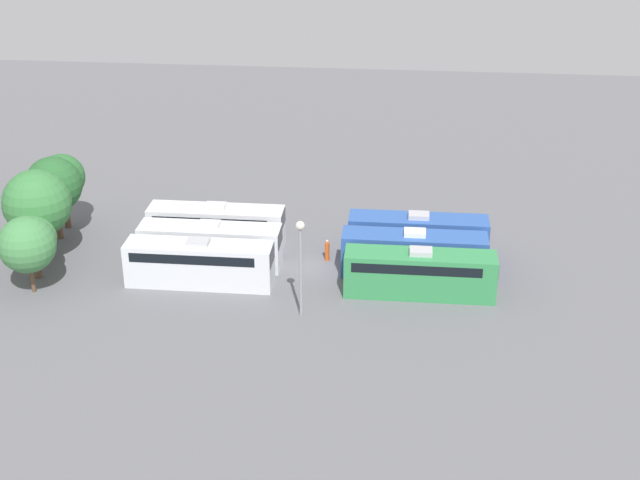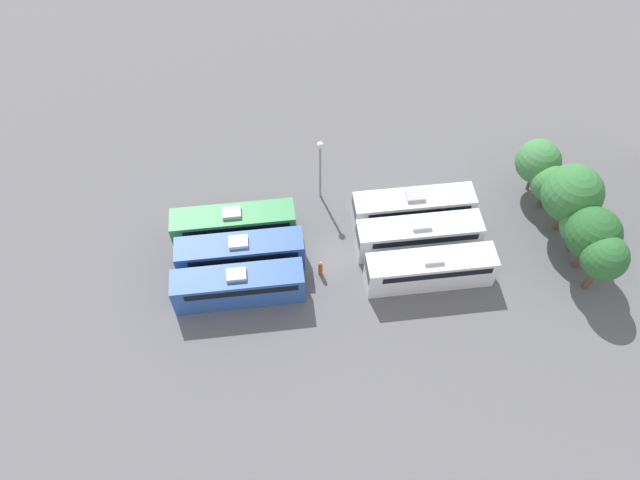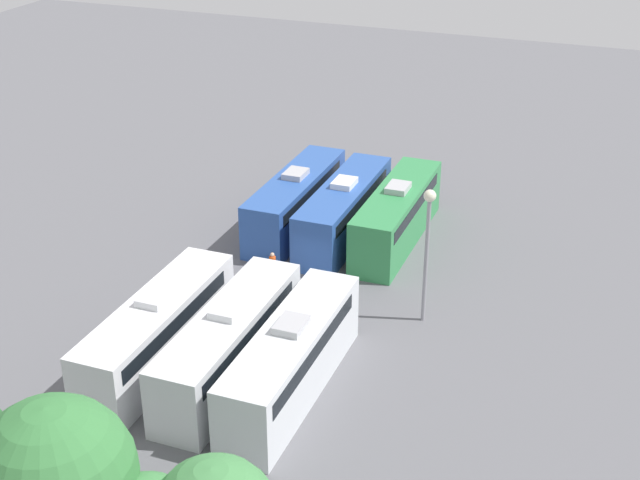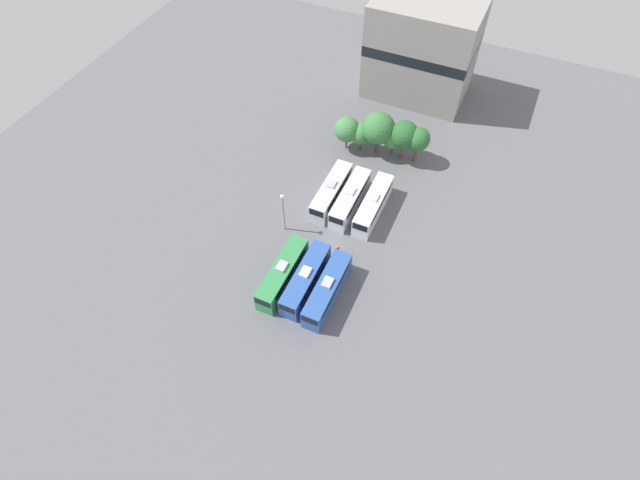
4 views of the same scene
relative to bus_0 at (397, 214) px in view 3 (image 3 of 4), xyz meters
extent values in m
plane|color=slate|center=(3.21, 8.18, -1.79)|extent=(121.23, 121.23, 0.00)
cube|color=#338C4C|center=(0.00, -0.03, -0.16)|extent=(2.48, 10.78, 3.26)
cube|color=black|center=(0.00, 0.24, 0.76)|extent=(2.52, 9.16, 0.72)
cube|color=black|center=(0.00, -5.41, 0.75)|extent=(2.19, 0.08, 1.14)
cube|color=#B2B2B7|center=(0.00, -0.03, 1.65)|extent=(1.20, 1.60, 0.35)
cube|color=#2D56A8|center=(3.14, 0.40, -0.16)|extent=(2.48, 10.78, 3.26)
cube|color=black|center=(3.14, 0.67, 0.76)|extent=(2.52, 9.16, 0.72)
cube|color=black|center=(3.14, -4.98, 0.75)|extent=(2.19, 0.08, 1.14)
cube|color=white|center=(3.14, 0.40, 1.65)|extent=(1.20, 1.60, 0.35)
cube|color=#2D56A8|center=(6.34, 0.11, -0.16)|extent=(2.48, 10.78, 3.26)
cube|color=black|center=(6.34, 0.38, 0.76)|extent=(2.52, 9.16, 0.72)
cube|color=black|center=(6.34, -5.27, 0.75)|extent=(2.19, 0.08, 1.14)
cube|color=#B2B2B7|center=(6.34, 0.11, 1.65)|extent=(1.20, 1.60, 0.35)
cube|color=silver|center=(0.00, 16.02, -0.16)|extent=(2.48, 10.78, 3.26)
cube|color=black|center=(0.00, 16.29, 0.76)|extent=(2.52, 9.16, 0.72)
cube|color=black|center=(0.00, 10.64, 0.75)|extent=(2.19, 0.08, 1.14)
cube|color=#B2B2B7|center=(0.00, 16.02, 1.65)|extent=(1.20, 1.60, 0.35)
cube|color=silver|center=(3.08, 15.87, -0.16)|extent=(2.48, 10.78, 3.26)
cube|color=black|center=(3.08, 16.14, 0.76)|extent=(2.52, 9.16, 0.72)
cube|color=black|center=(3.08, 10.49, 0.75)|extent=(2.19, 0.08, 1.14)
cube|color=silver|center=(3.08, 15.87, 1.65)|extent=(1.20, 1.60, 0.35)
cube|color=white|center=(6.59, 16.12, -0.16)|extent=(2.48, 10.78, 3.26)
cube|color=black|center=(6.59, 16.39, 0.76)|extent=(2.52, 9.16, 0.72)
cube|color=black|center=(6.59, 10.74, 0.75)|extent=(2.19, 0.08, 1.14)
cube|color=silver|center=(6.59, 16.12, 1.65)|extent=(1.20, 1.60, 0.35)
cylinder|color=#CC4C19|center=(4.85, 7.08, -1.05)|extent=(0.36, 0.36, 1.48)
sphere|color=tan|center=(4.85, 7.08, -0.18)|extent=(0.24, 0.24, 0.24)
cylinder|color=gray|center=(-3.82, 8.08, 1.53)|extent=(0.20, 0.20, 6.63)
sphere|color=#EAE5C6|center=(-3.82, 8.08, 5.02)|extent=(0.60, 0.60, 0.60)
sphere|color=#387A3D|center=(2.48, 28.88, 3.08)|extent=(5.16, 5.16, 5.16)
camera|label=1|loc=(-56.94, 1.43, 29.27)|focal=50.00mm
camera|label=2|loc=(33.58, 3.65, 43.83)|focal=35.00mm
camera|label=3|loc=(-12.73, 45.82, 21.72)|focal=50.00mm
camera|label=4|loc=(19.42, -31.27, 54.17)|focal=28.00mm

